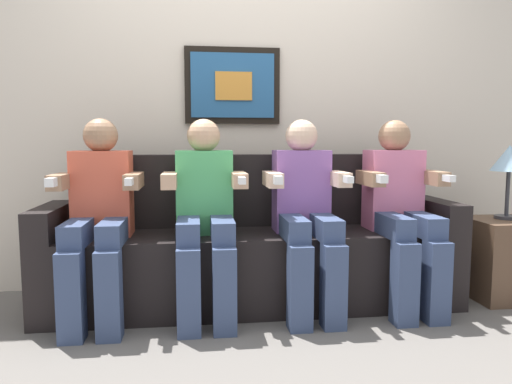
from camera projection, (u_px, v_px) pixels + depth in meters
The scene contains 9 objects.
ground_plane at pixel (259, 323), 2.57m from camera, with size 6.29×6.29×0.00m, color #66605B.
back_wall_assembly at pixel (244, 94), 3.18m from camera, with size 4.84×0.10×2.60m.
couch at pixel (252, 252), 2.86m from camera, with size 2.44×0.58×0.90m.
person_leftmost at pixel (99, 211), 2.55m from camera, with size 0.46×0.56×1.11m.
person_left_center at pixel (205, 209), 2.63m from camera, with size 0.46×0.56×1.11m.
person_right_center at pixel (305, 208), 2.70m from camera, with size 0.46×0.56×1.11m.
person_rightmost at pixel (401, 206), 2.77m from camera, with size 0.46×0.56×1.11m.
side_table_right at pixel (502, 259), 2.95m from camera, with size 0.40×0.40×0.50m.
table_lamp at pixel (509, 162), 2.92m from camera, with size 0.22×0.22×0.46m.
Camera 1 is at (-0.33, -2.46, 0.98)m, focal length 33.11 mm.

